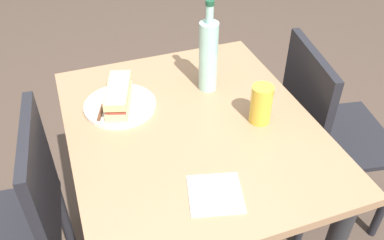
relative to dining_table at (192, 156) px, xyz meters
The scene contains 9 objects.
dining_table is the anchor object (origin of this frame).
chair_far 0.59m from the dining_table, 90.73° to the left, with size 0.43×0.43×0.87m.
chair_near 0.59m from the dining_table, 83.77° to the right, with size 0.46×0.46×0.87m.
plate_near 0.29m from the dining_table, 49.23° to the left, with size 0.24×0.24×0.01m, color silver.
baguette_sandwich_near 0.32m from the dining_table, 49.23° to the left, with size 0.21×0.13×0.07m.
knife_near 0.34m from the dining_table, 55.21° to the left, with size 0.17×0.07×0.01m.
water_bottle 0.34m from the dining_table, 34.65° to the right, with size 0.06×0.06×0.32m.
beer_glass 0.30m from the dining_table, 103.56° to the right, with size 0.07×0.07×0.13m, color gold.
paper_napkin 0.32m from the dining_table, behind, with size 0.14×0.14×0.00m, color white.
Camera 1 is at (-0.94, 0.34, 1.57)m, focal length 38.28 mm.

